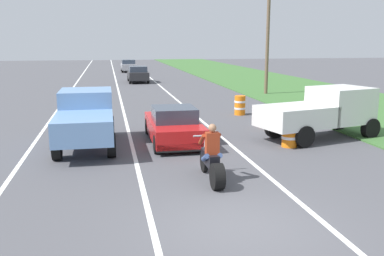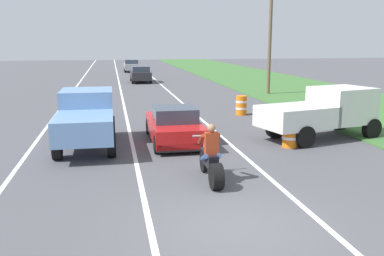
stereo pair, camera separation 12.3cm
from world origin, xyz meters
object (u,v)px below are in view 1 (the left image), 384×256
(pickup_truck_right_shoulder_white, at_px, (322,111))
(construction_barrel_far, at_px, (240,105))
(sports_car_red, at_px, (174,126))
(distant_car_further_ahead, at_px, (128,66))
(motorcycle_with_rider, at_px, (212,161))
(pickup_truck_left_lane_light_blue, at_px, (86,117))
(distant_car_far_ahead, at_px, (138,74))
(construction_barrel_mid, at_px, (270,117))
(construction_barrel_nearest, at_px, (290,133))

(pickup_truck_right_shoulder_white, bearing_deg, construction_barrel_far, 104.66)
(sports_car_red, bearing_deg, distant_car_further_ahead, 89.67)
(motorcycle_with_rider, xyz_separation_m, pickup_truck_left_lane_light_blue, (-3.52, 4.75, 0.51))
(pickup_truck_left_lane_light_blue, xyz_separation_m, distant_car_far_ahead, (3.61, 24.32, -0.33))
(pickup_truck_right_shoulder_white, bearing_deg, motorcycle_with_rider, -141.60)
(construction_barrel_mid, relative_size, construction_barrel_far, 1.00)
(motorcycle_with_rider, height_order, distant_car_further_ahead, motorcycle_with_rider)
(construction_barrel_nearest, bearing_deg, construction_barrel_mid, 80.60)
(pickup_truck_right_shoulder_white, relative_size, construction_barrel_far, 5.14)
(pickup_truck_right_shoulder_white, bearing_deg, distant_car_far_ahead, 102.44)
(distant_car_far_ahead, bearing_deg, construction_barrel_far, -78.25)
(motorcycle_with_rider, height_order, construction_barrel_far, motorcycle_with_rider)
(motorcycle_with_rider, relative_size, sports_car_red, 0.51)
(pickup_truck_left_lane_light_blue, distance_m, construction_barrel_far, 9.32)
(construction_barrel_nearest, distance_m, construction_barrel_mid, 3.46)
(motorcycle_with_rider, distance_m, pickup_truck_right_shoulder_white, 7.07)
(construction_barrel_nearest, distance_m, distant_car_further_ahead, 39.81)
(motorcycle_with_rider, bearing_deg, construction_barrel_far, 68.60)
(sports_car_red, xyz_separation_m, distant_car_further_ahead, (0.22, 38.11, 0.14))
(sports_car_red, distance_m, construction_barrel_mid, 4.96)
(construction_barrel_nearest, xyz_separation_m, construction_barrel_far, (0.29, 6.91, 0.00))
(motorcycle_with_rider, bearing_deg, distant_car_further_ahead, 90.12)
(sports_car_red, relative_size, construction_barrel_nearest, 4.30)
(construction_barrel_mid, relative_size, distant_car_further_ahead, 0.25)
(motorcycle_with_rider, bearing_deg, distant_car_far_ahead, 89.84)
(pickup_truck_left_lane_light_blue, relative_size, distant_car_far_ahead, 1.20)
(motorcycle_with_rider, xyz_separation_m, construction_barrel_far, (4.00, 10.22, -0.09))
(pickup_truck_left_lane_light_blue, xyz_separation_m, distant_car_further_ahead, (3.43, 38.18, -0.33))
(pickup_truck_right_shoulder_white, relative_size, distant_car_further_ahead, 1.29)
(pickup_truck_right_shoulder_white, distance_m, distant_car_far_ahead, 25.28)
(construction_barrel_mid, bearing_deg, distant_car_far_ahead, 100.63)
(distant_car_far_ahead, xyz_separation_m, distant_car_further_ahead, (-0.18, 13.86, 0.00))
(motorcycle_with_rider, relative_size, distant_car_far_ahead, 0.55)
(pickup_truck_left_lane_light_blue, relative_size, pickup_truck_right_shoulder_white, 0.93)
(construction_barrel_far, bearing_deg, distant_car_further_ahead, 97.14)
(pickup_truck_right_shoulder_white, distance_m, distant_car_further_ahead, 38.96)
(sports_car_red, distance_m, distant_car_far_ahead, 24.25)
(pickup_truck_right_shoulder_white, bearing_deg, sports_car_red, 175.68)
(sports_car_red, bearing_deg, distant_car_far_ahead, 89.07)
(pickup_truck_left_lane_light_blue, distance_m, pickup_truck_right_shoulder_white, 9.06)
(construction_barrel_far, bearing_deg, pickup_truck_left_lane_light_blue, -144.00)
(construction_barrel_mid, xyz_separation_m, distant_car_far_ahead, (-4.20, 22.36, 0.27))
(construction_barrel_mid, bearing_deg, construction_barrel_nearest, -99.40)
(motorcycle_with_rider, relative_size, construction_barrel_far, 2.21)
(construction_barrel_mid, bearing_deg, distant_car_further_ahead, 96.88)
(sports_car_red, distance_m, construction_barrel_far, 6.91)
(motorcycle_with_rider, bearing_deg, construction_barrel_nearest, 41.64)
(distant_car_further_ahead, bearing_deg, sports_car_red, -90.33)
(construction_barrel_mid, bearing_deg, sports_car_red, -157.62)
(pickup_truck_right_shoulder_white, height_order, distant_car_far_ahead, pickup_truck_right_shoulder_white)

